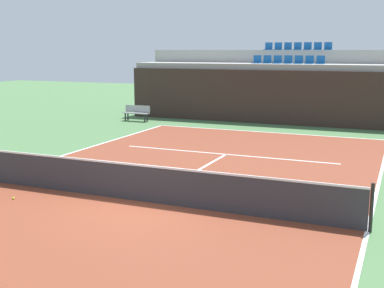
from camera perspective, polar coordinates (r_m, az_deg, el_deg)
The scene contains 14 objects.
ground_plane at distance 12.96m, azimuth -5.59°, elevation -6.56°, with size 80.00×80.00×0.00m, color #477042.
court_surface at distance 12.96m, azimuth -5.59°, elevation -6.54°, with size 11.00×24.00×0.01m, color brown.
baseline_far at distance 23.87m, azimuth 8.32°, elevation 1.34°, with size 11.00×0.10×0.00m, color white.
sideline_right at distance 11.50m, azimuth 19.32°, elevation -9.35°, with size 0.10×24.00×0.00m, color white.
service_line_far at distance 18.64m, azimuth 3.90°, elevation -1.18°, with size 8.26×0.10×0.00m, color white.
centre_service_line at distance 15.73m, azimuth 0.02°, elevation -3.38°, with size 0.10×6.40×0.00m, color white.
back_wall at distance 26.45m, azimuth 10.02°, elevation 5.23°, with size 17.16×0.30×2.80m, color #33231E.
stands_tier_lower at distance 27.75m, azimuth 10.68°, elevation 5.76°, with size 17.16×2.40×3.10m, color #9E9E99.
stands_tier_upper at distance 30.06m, azimuth 11.71°, elevation 6.78°, with size 17.16×2.40×3.82m, color #9E9E99.
seating_row_lower at distance 27.75m, azimuth 10.84°, elevation 9.22°, with size 3.88×0.44×0.44m.
seating_row_upper at distance 30.09m, azimuth 11.90°, elevation 10.66°, with size 3.88×0.44×0.44m.
tennis_net at distance 12.82m, azimuth -5.64°, elevation -4.39°, with size 11.08×0.08×1.07m.
player_bench at distance 27.52m, azimuth -6.31°, elevation 3.66°, with size 1.50×0.40×0.85m.
tennis_ball_1 at distance 13.86m, azimuth -19.65°, elevation -5.82°, with size 0.07×0.07×0.07m, color #CCE033.
Camera 1 is at (6.01, -10.83, 3.82)m, focal length 46.89 mm.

